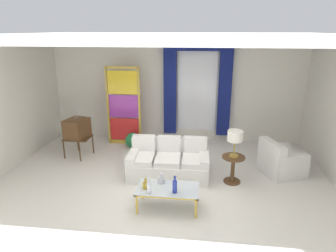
{
  "coord_description": "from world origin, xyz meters",
  "views": [
    {
      "loc": [
        0.8,
        -5.51,
        3.14
      ],
      "look_at": [
        0.02,
        0.9,
        1.05
      ],
      "focal_mm": 32.01,
      "sensor_mm": 36.0,
      "label": 1
    }
  ],
  "objects_px": {
    "coffee_table": "(168,190)",
    "bottle_blue_decanter": "(161,179)",
    "couch_white_long": "(169,162)",
    "bottle_ruby_flask": "(146,185)",
    "vintage_tv": "(77,129)",
    "table_lamp_brass": "(235,137)",
    "peacock_figurine": "(132,142)",
    "bottle_crystal_tall": "(149,187)",
    "bottle_amber_squat": "(175,186)",
    "armchair_white": "(280,162)",
    "stained_glass_divider": "(124,108)",
    "round_side_table": "(233,167)"
  },
  "relations": [
    {
      "from": "bottle_crystal_tall",
      "to": "bottle_ruby_flask",
      "type": "distance_m",
      "value": 0.18
    },
    {
      "from": "bottle_ruby_flask",
      "to": "vintage_tv",
      "type": "height_order",
      "value": "vintage_tv"
    },
    {
      "from": "bottle_blue_decanter",
      "to": "bottle_ruby_flask",
      "type": "bearing_deg",
      "value": -136.34
    },
    {
      "from": "bottle_blue_decanter",
      "to": "table_lamp_brass",
      "type": "bearing_deg",
      "value": 34.66
    },
    {
      "from": "bottle_crystal_tall",
      "to": "peacock_figurine",
      "type": "xyz_separation_m",
      "value": [
        -1.01,
        2.91,
        -0.31
      ]
    },
    {
      "from": "coffee_table",
      "to": "bottle_crystal_tall",
      "type": "relative_size",
      "value": 3.8
    },
    {
      "from": "bottle_ruby_flask",
      "to": "coffee_table",
      "type": "bearing_deg",
      "value": 10.19
    },
    {
      "from": "bottle_blue_decanter",
      "to": "table_lamp_brass",
      "type": "relative_size",
      "value": 0.39
    },
    {
      "from": "round_side_table",
      "to": "bottle_crystal_tall",
      "type": "bearing_deg",
      "value": -139.11
    },
    {
      "from": "couch_white_long",
      "to": "bottle_amber_squat",
      "type": "relative_size",
      "value": 5.47
    },
    {
      "from": "bottle_blue_decanter",
      "to": "bottle_crystal_tall",
      "type": "bearing_deg",
      "value": -112.48
    },
    {
      "from": "coffee_table",
      "to": "bottle_amber_squat",
      "type": "relative_size",
      "value": 3.45
    },
    {
      "from": "vintage_tv",
      "to": "table_lamp_brass",
      "type": "xyz_separation_m",
      "value": [
        3.83,
        -0.95,
        0.3
      ]
    },
    {
      "from": "bottle_amber_squat",
      "to": "stained_glass_divider",
      "type": "height_order",
      "value": "stained_glass_divider"
    },
    {
      "from": "stained_glass_divider",
      "to": "peacock_figurine",
      "type": "distance_m",
      "value": 0.97
    },
    {
      "from": "armchair_white",
      "to": "table_lamp_brass",
      "type": "relative_size",
      "value": 1.86
    },
    {
      "from": "coffee_table",
      "to": "bottle_blue_decanter",
      "type": "height_order",
      "value": "bottle_blue_decanter"
    },
    {
      "from": "couch_white_long",
      "to": "table_lamp_brass",
      "type": "distance_m",
      "value": 1.59
    },
    {
      "from": "armchair_white",
      "to": "bottle_crystal_tall",
      "type": "bearing_deg",
      "value": -144.89
    },
    {
      "from": "couch_white_long",
      "to": "armchair_white",
      "type": "relative_size",
      "value": 1.68
    },
    {
      "from": "vintage_tv",
      "to": "peacock_figurine",
      "type": "distance_m",
      "value": 1.49
    },
    {
      "from": "bottle_crystal_tall",
      "to": "bottle_amber_squat",
      "type": "relative_size",
      "value": 0.91
    },
    {
      "from": "couch_white_long",
      "to": "bottle_ruby_flask",
      "type": "height_order",
      "value": "couch_white_long"
    },
    {
      "from": "vintage_tv",
      "to": "coffee_table",
      "type": "bearing_deg",
      "value": -38.98
    },
    {
      "from": "bottle_amber_squat",
      "to": "armchair_white",
      "type": "distance_m",
      "value": 2.86
    },
    {
      "from": "bottle_crystal_tall",
      "to": "vintage_tv",
      "type": "height_order",
      "value": "vintage_tv"
    },
    {
      "from": "bottle_blue_decanter",
      "to": "table_lamp_brass",
      "type": "height_order",
      "value": "table_lamp_brass"
    },
    {
      "from": "stained_glass_divider",
      "to": "bottle_amber_squat",
      "type": "bearing_deg",
      "value": -61.52
    },
    {
      "from": "bottle_blue_decanter",
      "to": "vintage_tv",
      "type": "distance_m",
      "value": 3.11
    },
    {
      "from": "bottle_crystal_tall",
      "to": "peacock_figurine",
      "type": "distance_m",
      "value": 3.09
    },
    {
      "from": "bottle_crystal_tall",
      "to": "stained_glass_divider",
      "type": "height_order",
      "value": "stained_glass_divider"
    },
    {
      "from": "bottle_crystal_tall",
      "to": "armchair_white",
      "type": "height_order",
      "value": "armchair_white"
    },
    {
      "from": "coffee_table",
      "to": "bottle_blue_decanter",
      "type": "distance_m",
      "value": 0.25
    },
    {
      "from": "bottle_blue_decanter",
      "to": "bottle_crystal_tall",
      "type": "height_order",
      "value": "bottle_crystal_tall"
    },
    {
      "from": "armchair_white",
      "to": "stained_glass_divider",
      "type": "relative_size",
      "value": 0.48
    },
    {
      "from": "couch_white_long",
      "to": "bottle_amber_squat",
      "type": "xyz_separation_m",
      "value": [
        0.28,
        -1.47,
        0.24
      ]
    },
    {
      "from": "bottle_crystal_tall",
      "to": "peacock_figurine",
      "type": "relative_size",
      "value": 0.49
    },
    {
      "from": "couch_white_long",
      "to": "bottle_ruby_flask",
      "type": "xyz_separation_m",
      "value": [
        -0.25,
        -1.39,
        0.17
      ]
    },
    {
      "from": "bottle_ruby_flask",
      "to": "armchair_white",
      "type": "xyz_separation_m",
      "value": [
        2.75,
        1.72,
        -0.19
      ]
    },
    {
      "from": "coffee_table",
      "to": "vintage_tv",
      "type": "distance_m",
      "value": 3.33
    },
    {
      "from": "bottle_amber_squat",
      "to": "armchair_white",
      "type": "relative_size",
      "value": 0.31
    },
    {
      "from": "coffee_table",
      "to": "vintage_tv",
      "type": "relative_size",
      "value": 0.84
    },
    {
      "from": "vintage_tv",
      "to": "bottle_crystal_tall",
      "type": "bearing_deg",
      "value": -45.32
    },
    {
      "from": "coffee_table",
      "to": "peacock_figurine",
      "type": "bearing_deg",
      "value": 115.99
    },
    {
      "from": "armchair_white",
      "to": "vintage_tv",
      "type": "bearing_deg",
      "value": 175.0
    },
    {
      "from": "vintage_tv",
      "to": "peacock_figurine",
      "type": "bearing_deg",
      "value": 25.77
    },
    {
      "from": "table_lamp_brass",
      "to": "peacock_figurine",
      "type": "bearing_deg",
      "value": 148.78
    },
    {
      "from": "bottle_blue_decanter",
      "to": "coffee_table",
      "type": "bearing_deg",
      "value": -49.15
    },
    {
      "from": "bottle_blue_decanter",
      "to": "round_side_table",
      "type": "relative_size",
      "value": 0.37
    },
    {
      "from": "peacock_figurine",
      "to": "bottle_blue_decanter",
      "type": "bearing_deg",
      "value": -65.18
    }
  ]
}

